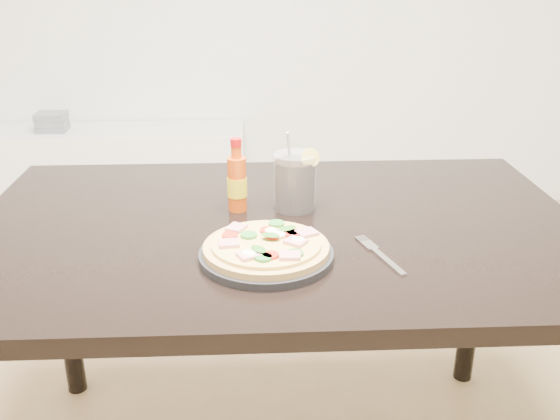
{
  "coord_description": "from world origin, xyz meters",
  "views": [
    {
      "loc": [
        -0.06,
        -1.04,
        1.32
      ],
      "look_at": [
        -0.0,
        0.15,
        0.83
      ],
      "focal_mm": 40.0,
      "sensor_mm": 36.0,
      "label": 1
    }
  ],
  "objects_px": {
    "pizza": "(267,246)",
    "media_console": "(110,176)",
    "hot_sauce_bottle": "(237,182)",
    "plate": "(266,255)",
    "cola_cup": "(295,183)",
    "dining_table": "(278,255)",
    "fork": "(379,253)"
  },
  "relations": [
    {
      "from": "pizza",
      "to": "media_console",
      "type": "bearing_deg",
      "value": 111.18
    },
    {
      "from": "hot_sauce_bottle",
      "to": "plate",
      "type": "bearing_deg",
      "value": -76.89
    },
    {
      "from": "cola_cup",
      "to": "plate",
      "type": "bearing_deg",
      "value": -105.87
    },
    {
      "from": "dining_table",
      "to": "pizza",
      "type": "relative_size",
      "value": 5.52
    },
    {
      "from": "dining_table",
      "to": "plate",
      "type": "bearing_deg",
      "value": -99.6
    },
    {
      "from": "dining_table",
      "to": "hot_sauce_bottle",
      "type": "bearing_deg",
      "value": 138.38
    },
    {
      "from": "dining_table",
      "to": "media_console",
      "type": "height_order",
      "value": "dining_table"
    },
    {
      "from": "plate",
      "to": "cola_cup",
      "type": "xyz_separation_m",
      "value": [
        0.08,
        0.27,
        0.06
      ]
    },
    {
      "from": "plate",
      "to": "fork",
      "type": "relative_size",
      "value": 1.47
    },
    {
      "from": "hot_sauce_bottle",
      "to": "fork",
      "type": "xyz_separation_m",
      "value": [
        0.29,
        -0.26,
        -0.07
      ]
    },
    {
      "from": "media_console",
      "to": "pizza",
      "type": "bearing_deg",
      "value": -68.82
    },
    {
      "from": "plate",
      "to": "cola_cup",
      "type": "relative_size",
      "value": 1.4
    },
    {
      "from": "pizza",
      "to": "cola_cup",
      "type": "bearing_deg",
      "value": 74.33
    },
    {
      "from": "cola_cup",
      "to": "media_console",
      "type": "height_order",
      "value": "cola_cup"
    },
    {
      "from": "hot_sauce_bottle",
      "to": "media_console",
      "type": "bearing_deg",
      "value": 112.34
    },
    {
      "from": "plate",
      "to": "pizza",
      "type": "relative_size",
      "value": 1.07
    },
    {
      "from": "cola_cup",
      "to": "media_console",
      "type": "bearing_deg",
      "value": 116.23
    },
    {
      "from": "dining_table",
      "to": "cola_cup",
      "type": "bearing_deg",
      "value": 62.32
    },
    {
      "from": "plate",
      "to": "fork",
      "type": "height_order",
      "value": "plate"
    },
    {
      "from": "dining_table",
      "to": "fork",
      "type": "xyz_separation_m",
      "value": [
        0.2,
        -0.18,
        0.09
      ]
    },
    {
      "from": "hot_sauce_bottle",
      "to": "fork",
      "type": "bearing_deg",
      "value": -41.48
    },
    {
      "from": "media_console",
      "to": "hot_sauce_bottle",
      "type": "bearing_deg",
      "value": -67.66
    },
    {
      "from": "media_console",
      "to": "cola_cup",
      "type": "bearing_deg",
      "value": -63.77
    },
    {
      "from": "hot_sauce_bottle",
      "to": "pizza",
      "type": "bearing_deg",
      "value": -76.73
    },
    {
      "from": "pizza",
      "to": "hot_sauce_bottle",
      "type": "distance_m",
      "value": 0.27
    },
    {
      "from": "hot_sauce_bottle",
      "to": "media_console",
      "type": "height_order",
      "value": "hot_sauce_bottle"
    },
    {
      "from": "dining_table",
      "to": "hot_sauce_bottle",
      "type": "xyz_separation_m",
      "value": [
        -0.09,
        0.08,
        0.15
      ]
    },
    {
      "from": "dining_table",
      "to": "hot_sauce_bottle",
      "type": "relative_size",
      "value": 7.91
    },
    {
      "from": "plate",
      "to": "hot_sauce_bottle",
      "type": "relative_size",
      "value": 1.54
    },
    {
      "from": "fork",
      "to": "cola_cup",
      "type": "bearing_deg",
      "value": 102.84
    },
    {
      "from": "fork",
      "to": "media_console",
      "type": "bearing_deg",
      "value": 99.34
    },
    {
      "from": "dining_table",
      "to": "media_console",
      "type": "relative_size",
      "value": 1.0
    }
  ]
}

